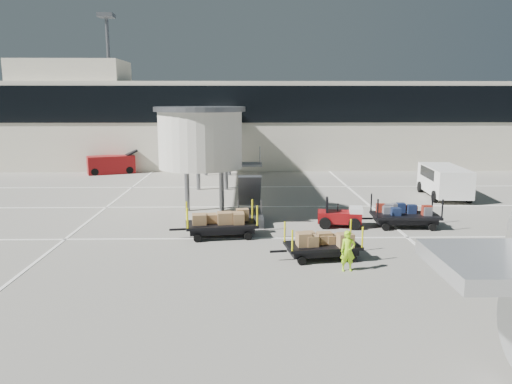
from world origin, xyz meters
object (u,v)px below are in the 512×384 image
at_px(box_cart_near, 322,245).
at_px(baggage_tug, 341,216).
at_px(belt_loader, 111,165).
at_px(minivan, 444,179).
at_px(box_cart_far, 219,224).
at_px(suitcase_cart, 404,216).
at_px(ground_worker, 348,251).

bearing_deg(box_cart_near, baggage_tug, 63.26).
bearing_deg(belt_loader, minivan, -45.93).
distance_m(box_cart_near, belt_loader, 28.53).
bearing_deg(box_cart_far, minivan, 25.94).
distance_m(minivan, belt_loader, 27.39).
xyz_separation_m(suitcase_cart, minivan, (5.10, 7.96, 0.65)).
relative_size(ground_worker, belt_loader, 0.35).
distance_m(box_cart_near, ground_worker, 1.65).
height_order(baggage_tug, box_cart_near, baggage_tug).
xyz_separation_m(ground_worker, minivan, (9.33, 14.48, 0.43)).
height_order(box_cart_far, ground_worker, box_cart_far).
bearing_deg(belt_loader, suitcase_cart, -65.70).
distance_m(baggage_tug, box_cart_near, 5.54).
bearing_deg(suitcase_cart, box_cart_near, -132.30).
height_order(box_cart_near, belt_loader, belt_loader).
bearing_deg(ground_worker, belt_loader, 117.92).
height_order(box_cart_far, minivan, minivan).
height_order(baggage_tug, belt_loader, belt_loader).
relative_size(box_cart_far, ground_worker, 2.66).
distance_m(box_cart_far, belt_loader, 23.43).
relative_size(suitcase_cart, belt_loader, 0.90).
bearing_deg(minivan, belt_loader, 160.60).
bearing_deg(ground_worker, box_cart_near, 114.64).
relative_size(box_cart_near, minivan, 0.68).
xyz_separation_m(suitcase_cart, box_cart_far, (-9.32, -1.66, 0.06)).
bearing_deg(box_cart_near, ground_worker, -70.21).
distance_m(box_cart_far, minivan, 17.34).
height_order(baggage_tug, suitcase_cart, suitcase_cart).
height_order(suitcase_cart, ground_worker, suitcase_cart).
distance_m(suitcase_cart, minivan, 9.48).
xyz_separation_m(baggage_tug, box_cart_far, (-6.10, -1.83, 0.09)).
bearing_deg(box_cart_far, baggage_tug, 8.95).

